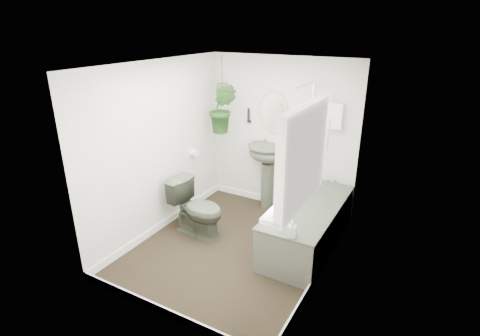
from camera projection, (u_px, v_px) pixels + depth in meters
The scene contains 22 objects.
floor at pixel (234, 248), 4.86m from camera, with size 2.30×2.80×0.02m, color black.
ceiling at pixel (233, 63), 4.01m from camera, with size 2.30×2.80×0.02m, color white.
wall_back at pixel (281, 135), 5.58m from camera, with size 2.30×0.02×2.30m, color white.
wall_front at pixel (154, 214), 3.29m from camera, with size 2.30×0.02×2.30m, color white.
wall_left at pixel (158, 149), 4.96m from camera, with size 0.02×2.80×2.30m, color white.
wall_right at pixel (330, 183), 3.91m from camera, with size 0.02×2.80×2.30m, color white.
skirting at pixel (234, 244), 4.84m from camera, with size 2.30×2.80×0.10m, color white.
bathtub at pixel (308, 226), 4.79m from camera, with size 0.72×1.72×0.58m, color #3F4637, non-canonical shape.
bath_screen at pixel (301, 138), 4.98m from camera, with size 0.04×0.72×1.40m, color silver, non-canonical shape.
shower_box at pixel (335, 116), 5.02m from camera, with size 0.20×0.10×0.35m, color white.
oval_mirror at pixel (273, 111), 5.48m from camera, with size 0.46×0.03×0.62m, color tan.
wall_sconce at pixel (249, 115), 5.69m from camera, with size 0.04×0.04×0.22m, color black.
toilet_roll_holder at pixel (194, 153), 5.59m from camera, with size 0.11×0.11×0.11m, color white.
window_recess at pixel (303, 157), 3.19m from camera, with size 0.08×1.00×0.90m, color white.
window_sill at pixel (293, 199), 3.37m from camera, with size 0.18×1.00×0.04m, color white.
window_blinds at pixel (298, 156), 3.21m from camera, with size 0.01×0.86×0.76m, color white.
toilet at pixel (197, 208), 5.03m from camera, with size 0.43×0.76×0.78m, color #3F4637.
pedestal_sink at pixel (267, 176), 5.73m from camera, with size 0.60×0.51×1.03m, color #3F4637, non-canonical shape.
sill_plant at pixel (300, 173), 3.59m from camera, with size 0.23×0.20×0.25m, color black.
hanging_plant at pixel (223, 109), 5.39m from camera, with size 0.40×0.32×0.72m, color black.
soap_bottle at pixel (292, 228), 3.97m from camera, with size 0.09×0.09×0.19m, color black.
hanging_pot at pixel (222, 88), 5.28m from camera, with size 0.16×0.16×0.12m, color #473F30.
Camera 1 is at (2.09, -3.58, 2.72)m, focal length 28.00 mm.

